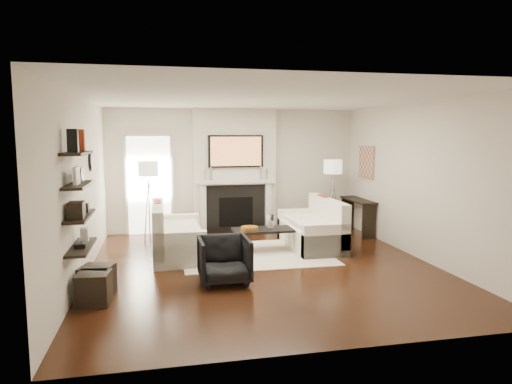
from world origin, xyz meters
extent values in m
plane|color=black|center=(0.00, 0.00, 0.00)|extent=(6.00, 6.00, 0.00)
plane|color=white|center=(0.00, 0.00, 2.70)|extent=(6.00, 6.00, 0.00)
plane|color=silver|center=(0.00, 3.00, 1.35)|extent=(5.50, 0.00, 5.50)
plane|color=silver|center=(0.00, -3.00, 1.35)|extent=(5.50, 0.00, 5.50)
plane|color=silver|center=(-2.75, 0.00, 1.35)|extent=(0.00, 6.00, 6.00)
plane|color=silver|center=(2.75, 0.00, 1.35)|extent=(0.00, 6.00, 6.00)
cube|color=silver|center=(0.00, 2.88, 1.35)|extent=(1.80, 0.25, 2.70)
cube|color=black|center=(0.00, 2.74, 0.52)|extent=(1.30, 0.02, 1.04)
cube|color=black|center=(0.00, 2.73, 0.45)|extent=(0.75, 0.02, 0.65)
cube|color=white|center=(-0.72, 2.71, 0.55)|extent=(0.12, 0.08, 1.10)
cube|color=white|center=(0.72, 2.71, 0.55)|extent=(0.12, 0.08, 1.10)
cube|color=white|center=(0.00, 2.69, 1.12)|extent=(1.70, 0.18, 0.07)
cube|color=black|center=(0.00, 2.71, 1.78)|extent=(1.20, 0.06, 0.70)
cube|color=#BF723F|center=(0.00, 2.68, 1.78)|extent=(1.10, 0.00, 0.62)
cylinder|color=silver|center=(-0.55, 2.70, 1.30)|extent=(0.04, 0.04, 0.30)
cylinder|color=silver|center=(-0.68, 2.70, 1.27)|extent=(0.04, 0.04, 0.24)
cylinder|color=silver|center=(0.55, 2.70, 1.30)|extent=(0.04, 0.04, 0.30)
cylinder|color=silver|center=(0.68, 2.70, 1.27)|extent=(0.04, 0.04, 0.24)
cube|color=white|center=(-1.85, 2.98, 1.05)|extent=(0.90, 0.02, 2.10)
cube|color=white|center=(-2.33, 2.96, 1.05)|extent=(0.06, 0.06, 2.16)
cube|color=white|center=(-1.37, 2.96, 1.05)|extent=(0.06, 0.06, 2.16)
cube|color=white|center=(-1.85, 2.96, 2.13)|extent=(1.02, 0.06, 0.06)
cube|color=beige|center=(0.02, 0.76, 0.01)|extent=(2.60, 2.00, 0.01)
cube|color=white|center=(-1.33, 0.98, 0.21)|extent=(0.85, 1.80, 0.42)
cube|color=white|center=(-1.67, 0.98, 0.53)|extent=(0.18, 1.80, 0.80)
cube|color=white|center=(-1.33, 0.17, 0.30)|extent=(0.85, 0.18, 0.60)
cube|color=white|center=(-1.33, 1.79, 0.30)|extent=(0.85, 0.18, 0.60)
cube|color=white|center=(-1.28, 0.98, 0.47)|extent=(0.63, 1.44, 0.10)
cube|color=maroon|center=(-1.67, 1.28, 0.73)|extent=(0.10, 0.42, 0.42)
cube|color=black|center=(-1.67, 0.68, 0.72)|extent=(0.10, 0.40, 0.40)
cube|color=white|center=(1.18, 1.11, 0.21)|extent=(0.85, 1.80, 0.42)
cube|color=white|center=(1.51, 1.11, 0.53)|extent=(0.18, 1.80, 0.80)
cube|color=white|center=(1.18, 0.30, 0.30)|extent=(0.85, 0.18, 0.60)
cube|color=white|center=(1.18, 1.92, 0.30)|extent=(0.85, 0.18, 0.60)
cube|color=white|center=(1.13, 1.11, 0.47)|extent=(0.63, 1.44, 0.10)
cube|color=maroon|center=(1.51, 1.41, 0.73)|extent=(0.10, 0.42, 0.42)
cube|color=black|center=(1.51, 0.81, 0.72)|extent=(0.10, 0.40, 0.40)
cube|color=black|center=(0.21, 0.97, 0.40)|extent=(1.10, 0.55, 0.04)
cylinder|color=silver|center=(-0.29, 0.75, 0.19)|extent=(0.02, 0.02, 0.38)
cylinder|color=silver|center=(0.71, 0.75, 0.19)|extent=(0.02, 0.02, 0.38)
cylinder|color=silver|center=(-0.29, 1.19, 0.19)|extent=(0.02, 0.02, 0.38)
cylinder|color=silver|center=(0.71, 1.19, 0.19)|extent=(0.02, 0.02, 0.38)
cylinder|color=white|center=(0.36, 0.97, 0.56)|extent=(0.14, 0.14, 0.25)
cylinder|color=white|center=(0.36, 0.97, 0.50)|extent=(0.09, 0.09, 0.13)
cylinder|color=orange|center=(-0.04, 0.97, 0.45)|extent=(0.32, 0.32, 0.05)
imported|color=black|center=(-0.74, -0.68, 0.37)|extent=(0.72, 0.68, 0.74)
cylinder|color=silver|center=(-1.85, 2.44, 0.60)|extent=(0.02, 0.02, 1.20)
cylinder|color=white|center=(-1.85, 2.44, 1.45)|extent=(0.40, 0.40, 0.30)
cylinder|color=silver|center=(-1.74, 2.44, 0.60)|extent=(0.25, 0.02, 1.23)
cylinder|color=silver|center=(-1.91, 2.53, 0.60)|extent=(0.14, 0.22, 1.23)
cylinder|color=silver|center=(-1.91, 2.34, 0.60)|extent=(0.14, 0.22, 1.23)
cylinder|color=silver|center=(2.05, 2.26, 0.60)|extent=(0.02, 0.02, 1.20)
cylinder|color=white|center=(2.05, 2.26, 1.45)|extent=(0.40, 0.40, 0.30)
cylinder|color=silver|center=(2.16, 2.26, 0.60)|extent=(0.25, 0.02, 1.23)
cylinder|color=silver|center=(2.00, 2.35, 0.60)|extent=(0.14, 0.22, 1.23)
cylinder|color=silver|center=(1.99, 2.16, 0.60)|extent=(0.14, 0.22, 1.23)
cube|color=black|center=(2.57, 2.06, 0.73)|extent=(0.35, 1.20, 0.04)
cube|color=black|center=(2.57, 1.51, 0.35)|extent=(0.30, 0.04, 0.71)
cube|color=black|center=(2.57, 2.61, 0.35)|extent=(0.30, 0.04, 0.71)
cube|color=#B17758|center=(2.73, 2.05, 1.55)|extent=(0.03, 0.70, 0.70)
cube|color=black|center=(-2.62, -1.00, 0.70)|extent=(0.25, 1.00, 0.03)
cube|color=black|center=(-2.62, -1.00, 1.10)|extent=(0.25, 1.00, 0.04)
cube|color=black|center=(-2.62, -1.00, 1.50)|extent=(0.25, 1.00, 0.04)
cube|color=black|center=(-2.62, -1.00, 1.90)|extent=(0.25, 1.00, 0.04)
cube|color=black|center=(-2.62, -1.24, 2.06)|extent=(0.12, 0.10, 0.28)
cube|color=maroon|center=(-2.62, -0.78, 2.06)|extent=(0.12, 0.10, 0.28)
cube|color=white|center=(-2.62, -1.11, 1.63)|extent=(0.04, 0.30, 0.22)
cube|color=black|center=(-2.62, -0.77, 1.61)|extent=(0.04, 0.22, 0.18)
cube|color=black|center=(-2.62, -1.23, 1.22)|extent=(0.18, 0.25, 0.20)
cube|color=black|center=(-2.62, -0.78, 1.18)|extent=(0.15, 0.12, 0.12)
cube|color=black|center=(-2.62, -1.05, 0.74)|extent=(0.14, 0.20, 0.05)
cube|color=white|center=(-2.62, -0.74, 0.81)|extent=(0.10, 0.10, 0.18)
cylinder|color=black|center=(-2.73, 0.90, 1.70)|extent=(0.04, 0.34, 0.34)
cylinder|color=white|center=(-2.71, 0.90, 1.70)|extent=(0.01, 0.29, 0.29)
cube|color=black|center=(-2.47, -0.86, 0.20)|extent=(0.49, 0.49, 0.40)
cube|color=black|center=(-2.47, -1.16, 0.20)|extent=(0.44, 0.44, 0.40)
camera|label=1|loc=(-1.61, -7.04, 2.12)|focal=32.00mm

